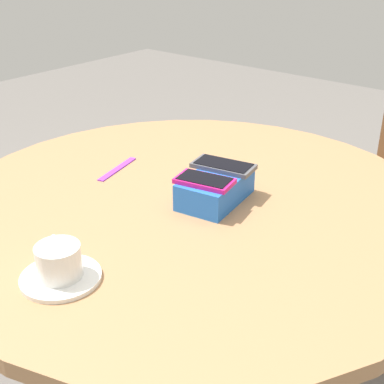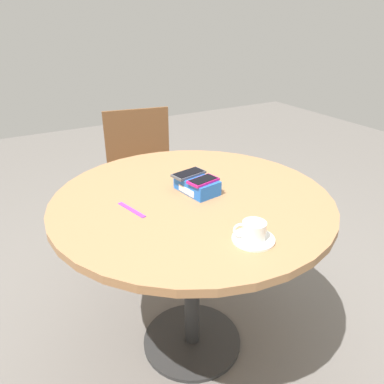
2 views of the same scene
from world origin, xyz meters
name	(u,v)px [view 1 (image 1 of 2)]	position (x,y,z in m)	size (l,w,h in m)	color
round_table	(192,247)	(0.00, 0.00, 0.67)	(1.11, 1.11, 0.79)	#2D2D2D
phone_box	(215,188)	(-0.03, 0.04, 0.82)	(0.19, 0.13, 0.06)	blue
phone_gray	(223,166)	(-0.08, 0.03, 0.85)	(0.09, 0.15, 0.01)	#515156
phone_magenta	(205,181)	(0.01, 0.04, 0.85)	(0.09, 0.13, 0.01)	#D11975
saucer	(61,277)	(0.37, 0.02, 0.79)	(0.14, 0.14, 0.01)	white
coffee_cup	(58,260)	(0.37, 0.01, 0.82)	(0.08, 0.10, 0.06)	white
lanyard_strap	(117,169)	(-0.01, -0.25, 0.79)	(0.15, 0.02, 0.00)	purple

